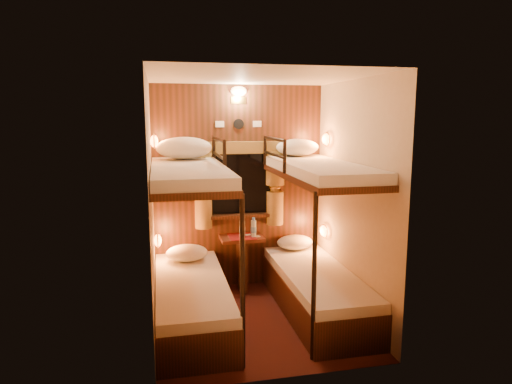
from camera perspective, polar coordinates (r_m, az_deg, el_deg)
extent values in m
plane|color=#38100F|center=(4.80, 0.15, -15.73)|extent=(2.10, 2.10, 0.00)
plane|color=silver|center=(4.35, 0.16, 14.19)|extent=(2.10, 2.10, 0.00)
plane|color=#C6B293|center=(5.43, -2.20, 0.56)|extent=(2.40, 0.00, 2.40)
plane|color=#C6B293|center=(3.43, 3.90, -4.79)|extent=(2.40, 0.00, 2.40)
plane|color=#C6B293|center=(4.32, -12.92, -2.00)|extent=(0.00, 2.40, 2.40)
plane|color=#C6B293|center=(4.73, 12.08, -0.99)|extent=(0.00, 2.40, 2.40)
cube|color=#301D0D|center=(5.42, -2.17, 0.54)|extent=(2.00, 0.03, 2.40)
cube|color=#301D0D|center=(4.70, -8.04, -14.00)|extent=(0.70, 1.90, 0.35)
cube|color=silver|center=(4.62, -8.11, -11.44)|extent=(0.68, 1.88, 0.10)
cube|color=#301D0D|center=(4.36, -8.43, 1.56)|extent=(0.70, 1.90, 0.06)
cube|color=silver|center=(4.35, -8.45, 2.61)|extent=(0.68, 1.88, 0.10)
cylinder|color=black|center=(3.71, -1.69, -11.34)|extent=(0.04, 0.04, 1.45)
cylinder|color=black|center=(5.24, -5.29, 5.04)|extent=(0.04, 0.04, 0.32)
cylinder|color=black|center=(4.40, -3.95, 4.21)|extent=(0.04, 0.04, 0.32)
cylinder|color=black|center=(4.81, -4.70, 6.56)|extent=(0.04, 0.85, 0.04)
cylinder|color=black|center=(4.82, -4.68, 4.55)|extent=(0.03, 0.85, 0.03)
cube|color=#301D0D|center=(4.95, 7.52, -12.75)|extent=(0.70, 1.90, 0.35)
cube|color=silver|center=(4.87, 7.58, -10.30)|extent=(0.68, 1.88, 0.10)
cube|color=#301D0D|center=(4.63, 7.87, 2.03)|extent=(0.70, 1.90, 0.06)
cube|color=silver|center=(4.62, 7.89, 3.02)|extent=(0.68, 1.88, 0.10)
cylinder|color=black|center=(3.85, 7.27, -10.59)|extent=(0.04, 0.04, 1.45)
cylinder|color=black|center=(5.35, 1.14, 5.17)|extent=(0.04, 0.04, 0.32)
cylinder|color=black|center=(4.53, 3.61, 4.36)|extent=(0.04, 0.04, 0.32)
cylinder|color=black|center=(4.92, 2.28, 6.66)|extent=(0.04, 0.85, 0.04)
cylinder|color=black|center=(4.94, 2.27, 4.68)|extent=(0.03, 0.85, 0.03)
cube|color=black|center=(5.39, -2.14, 1.03)|extent=(0.98, 0.02, 0.78)
cube|color=black|center=(5.38, -2.12, 1.02)|extent=(0.90, 0.01, 0.70)
cube|color=#301D0D|center=(5.42, -2.03, -3.01)|extent=(1.00, 0.12, 0.04)
cube|color=olive|center=(5.31, -2.10, 5.57)|extent=(1.10, 0.06, 0.14)
cylinder|color=olive|center=(5.27, -6.68, 2.75)|extent=(0.22, 0.22, 0.40)
cylinder|color=olive|center=(5.30, -6.64, 0.28)|extent=(0.11, 0.11, 0.12)
cylinder|color=olive|center=(5.35, -6.58, -2.37)|extent=(0.20, 0.20, 0.40)
torus|color=gold|center=(5.30, -6.64, 0.28)|extent=(0.14, 0.14, 0.02)
cylinder|color=olive|center=(5.42, 2.42, 2.99)|extent=(0.22, 0.22, 0.40)
cylinder|color=olive|center=(5.45, 2.40, 0.58)|extent=(0.11, 0.11, 0.12)
cylinder|color=olive|center=(5.49, 2.39, -1.99)|extent=(0.20, 0.20, 0.40)
torus|color=gold|center=(5.45, 2.40, 0.58)|extent=(0.14, 0.14, 0.02)
cylinder|color=black|center=(5.33, -2.19, 8.49)|extent=(0.12, 0.02, 0.12)
cube|color=silver|center=(5.30, -4.56, 8.46)|extent=(0.10, 0.01, 0.07)
cube|color=silver|center=(5.38, 0.15, 8.50)|extent=(0.10, 0.01, 0.07)
cube|color=gold|center=(5.34, -2.21, 11.39)|extent=(0.18, 0.01, 0.08)
ellipsoid|color=#FFCC8C|center=(5.32, -2.18, 12.47)|extent=(0.18, 0.09, 0.11)
ellipsoid|color=orange|center=(5.12, -12.18, -5.94)|extent=(0.08, 0.20, 0.13)
torus|color=gold|center=(5.12, -12.18, -5.94)|extent=(0.02, 0.17, 0.17)
ellipsoid|color=orange|center=(4.95, -12.62, 6.22)|extent=(0.08, 0.20, 0.13)
torus|color=gold|center=(4.95, -12.62, 6.22)|extent=(0.02, 0.17, 0.17)
ellipsoid|color=orange|center=(5.45, 8.50, -4.87)|extent=(0.08, 0.20, 0.13)
torus|color=gold|center=(5.45, 8.50, -4.87)|extent=(0.02, 0.17, 0.17)
ellipsoid|color=orange|center=(5.29, 8.79, 6.53)|extent=(0.08, 0.20, 0.13)
torus|color=gold|center=(5.29, 8.79, 6.53)|extent=(0.02, 0.17, 0.17)
cube|color=#4F2012|center=(5.36, -1.79, -5.79)|extent=(0.50, 0.34, 0.04)
cube|color=#301D0D|center=(5.46, -1.77, -9.08)|extent=(0.08, 0.30, 0.61)
cube|color=maroon|center=(5.36, -1.79, -5.56)|extent=(0.30, 0.34, 0.01)
cylinder|color=#99BFE5|center=(5.29, -1.72, -4.69)|extent=(0.06, 0.06, 0.20)
cylinder|color=#457BD1|center=(5.29, -1.72, -4.79)|extent=(0.07, 0.07, 0.07)
cylinder|color=#457BD1|center=(5.26, -1.73, -3.44)|extent=(0.04, 0.04, 0.03)
cylinder|color=#99BFE5|center=(5.31, -0.31, -4.62)|extent=(0.06, 0.06, 0.20)
cylinder|color=#457BD1|center=(5.31, -0.31, -4.72)|extent=(0.07, 0.07, 0.07)
cylinder|color=#457BD1|center=(5.28, -0.31, -3.37)|extent=(0.04, 0.04, 0.03)
cube|color=silver|center=(5.35, 0.09, -5.57)|extent=(0.09, 0.08, 0.01)
cube|color=silver|center=(5.42, -0.97, -5.38)|extent=(0.09, 0.08, 0.01)
ellipsoid|color=white|center=(5.15, -8.63, -7.52)|extent=(0.46, 0.33, 0.18)
ellipsoid|color=white|center=(5.54, 4.87, -6.27)|extent=(0.44, 0.31, 0.17)
ellipsoid|color=white|center=(4.95, -8.98, 5.46)|extent=(0.60, 0.43, 0.23)
ellipsoid|color=white|center=(5.30, 5.18, 5.58)|extent=(0.50, 0.36, 0.20)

